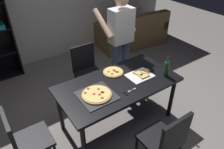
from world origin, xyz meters
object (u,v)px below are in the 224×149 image
at_px(chair_near_camera, 166,139).
at_px(kitchen_scissors, 128,92).
at_px(dining_table, 118,87).
at_px(chair_far_side, 87,68).
at_px(second_pizza_plain, 113,72).
at_px(person_serving_pizza, 120,39).
at_px(pepperoni_pizza_on_tray, 97,95).
at_px(wine_bottle, 166,68).
at_px(couch, 132,34).
at_px(chair_left_end, 24,139).

xyz_separation_m(chair_near_camera, kitchen_scissors, (-0.03, 0.67, 0.24)).
bearing_deg(dining_table, chair_near_camera, -90.00).
xyz_separation_m(chair_far_side, second_pizza_plain, (0.08, -0.68, 0.25)).
xyz_separation_m(person_serving_pizza, pepperoni_pizza_on_tray, (-0.93, -0.77, -0.23)).
xyz_separation_m(person_serving_pizza, second_pizza_plain, (-0.46, -0.46, -0.24)).
relative_size(chair_far_side, kitchen_scissors, 4.64).
distance_m(chair_near_camera, kitchen_scissors, 0.72).
xyz_separation_m(chair_far_side, wine_bottle, (0.65, -1.16, 0.36)).
distance_m(pepperoni_pizza_on_tray, second_pizza_plain, 0.56).
bearing_deg(chair_near_camera, wine_bottle, 46.04).
distance_m(chair_near_camera, couch, 3.47).
bearing_deg(wine_bottle, chair_left_end, 173.06).
relative_size(dining_table, chair_left_end, 1.85).
relative_size(dining_table, chair_near_camera, 1.85).
bearing_deg(couch, person_serving_pizza, -136.33).
relative_size(dining_table, pepperoni_pizza_on_tray, 3.80).
bearing_deg(wine_bottle, kitchen_scissors, -179.85).
bearing_deg(kitchen_scissors, chair_left_end, 169.42).
height_order(person_serving_pizza, kitchen_scissors, person_serving_pizza).
bearing_deg(couch, chair_left_end, -148.24).
relative_size(person_serving_pizza, wine_bottle, 5.54).
xyz_separation_m(chair_near_camera, second_pizza_plain, (0.08, 1.16, 0.25)).
relative_size(chair_far_side, couch, 0.51).
distance_m(kitchen_scissors, second_pizza_plain, 0.49).
bearing_deg(wine_bottle, couch, 60.85).
relative_size(chair_near_camera, wine_bottle, 2.85).
height_order(wine_bottle, second_pizza_plain, wine_bottle).
bearing_deg(wine_bottle, chair_far_side, 119.45).
bearing_deg(couch, wine_bottle, -119.15).
bearing_deg(pepperoni_pizza_on_tray, chair_left_end, 175.66).
relative_size(chair_left_end, pepperoni_pizza_on_tray, 2.06).
bearing_deg(wine_bottle, person_serving_pizza, 96.78).
xyz_separation_m(kitchen_scissors, second_pizza_plain, (0.11, 0.48, 0.01)).
bearing_deg(couch, second_pizza_plain, -136.04).
relative_size(dining_table, kitchen_scissors, 8.56).
bearing_deg(chair_left_end, second_pizza_plain, 9.75).
distance_m(chair_far_side, couch, 2.19).
bearing_deg(second_pizza_plain, wine_bottle, -40.14).
distance_m(chair_far_side, second_pizza_plain, 0.72).
relative_size(chair_far_side, person_serving_pizza, 0.51).
relative_size(person_serving_pizza, second_pizza_plain, 5.94).
distance_m(person_serving_pizza, kitchen_scissors, 1.12).
distance_m(chair_far_side, kitchen_scissors, 1.18).
relative_size(pepperoni_pizza_on_tray, second_pizza_plain, 1.48).
bearing_deg(person_serving_pizza, kitchen_scissors, -121.14).
xyz_separation_m(chair_far_side, person_serving_pizza, (0.54, -0.22, 0.49)).
xyz_separation_m(chair_near_camera, pepperoni_pizza_on_tray, (-0.38, 0.84, 0.25)).
height_order(chair_left_end, wine_bottle, wine_bottle).
distance_m(dining_table, wine_bottle, 0.72).
bearing_deg(chair_near_camera, dining_table, 90.00).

